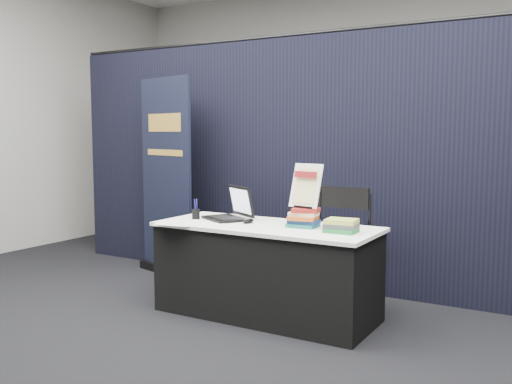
% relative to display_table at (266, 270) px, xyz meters
% --- Properties ---
extents(floor, '(8.00, 8.00, 0.00)m').
position_rel_display_table_xyz_m(floor, '(0.00, -0.55, -0.38)').
color(floor, black).
rests_on(floor, ground).
extents(wall_back, '(8.00, 0.02, 3.50)m').
position_rel_display_table_xyz_m(wall_back, '(0.00, 3.45, 1.37)').
color(wall_back, '#ABA9A1').
rests_on(wall_back, floor).
extents(drape_partition, '(6.00, 0.08, 2.40)m').
position_rel_display_table_xyz_m(drape_partition, '(0.00, 1.05, 0.82)').
color(drape_partition, black).
rests_on(drape_partition, floor).
extents(display_table, '(1.80, 0.75, 0.75)m').
position_rel_display_table_xyz_m(display_table, '(0.00, 0.00, 0.00)').
color(display_table, black).
rests_on(display_table, floor).
extents(laptop, '(0.46, 0.47, 0.28)m').
position_rel_display_table_xyz_m(laptop, '(-0.44, 0.10, 0.44)').
color(laptop, black).
rests_on(laptop, display_table).
extents(mouse, '(0.08, 0.12, 0.04)m').
position_rel_display_table_xyz_m(mouse, '(-0.17, -0.00, 0.39)').
color(mouse, black).
rests_on(mouse, display_table).
extents(brochure_left, '(0.31, 0.25, 0.00)m').
position_rel_display_table_xyz_m(brochure_left, '(-0.63, -0.17, 0.38)').
color(brochure_left, white).
rests_on(brochure_left, display_table).
extents(brochure_mid, '(0.34, 0.27, 0.00)m').
position_rel_display_table_xyz_m(brochure_mid, '(-0.66, -0.33, 0.38)').
color(brochure_mid, white).
rests_on(brochure_mid, display_table).
extents(brochure_right, '(0.28, 0.22, 0.00)m').
position_rel_display_table_xyz_m(brochure_right, '(-0.41, -0.24, 0.38)').
color(brochure_right, white).
rests_on(brochure_right, display_table).
extents(pen_cup, '(0.07, 0.07, 0.09)m').
position_rel_display_table_xyz_m(pen_cup, '(-0.66, -0.05, 0.42)').
color(pen_cup, black).
rests_on(pen_cup, display_table).
extents(book_stack_tall, '(0.24, 0.20, 0.15)m').
position_rel_display_table_xyz_m(book_stack_tall, '(0.31, 0.05, 0.45)').
color(book_stack_tall, '#1A655B').
rests_on(book_stack_tall, display_table).
extents(book_stack_short, '(0.25, 0.20, 0.10)m').
position_rel_display_table_xyz_m(book_stack_short, '(0.65, -0.02, 0.42)').
color(book_stack_short, '#1F7532').
rests_on(book_stack_short, display_table).
extents(info_sign, '(0.28, 0.16, 0.36)m').
position_rel_display_table_xyz_m(info_sign, '(0.31, 0.08, 0.69)').
color(info_sign, black).
rests_on(info_sign, book_stack_tall).
extents(pullup_banner, '(0.86, 0.33, 2.05)m').
position_rel_display_table_xyz_m(pullup_banner, '(-1.58, 0.67, 0.53)').
color(pullup_banner, black).
rests_on(pullup_banner, floor).
extents(stacking_chair, '(0.50, 0.51, 1.04)m').
position_rel_display_table_xyz_m(stacking_chair, '(0.46, 0.34, 0.20)').
color(stacking_chair, black).
rests_on(stacking_chair, floor).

